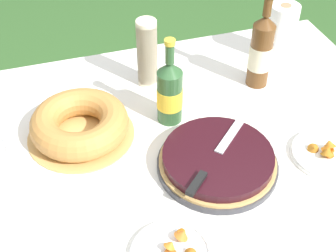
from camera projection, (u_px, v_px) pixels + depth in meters
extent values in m
cube|color=#A87A47|center=(177.00, 145.00, 1.50)|extent=(1.57, 1.11, 0.03)
cylinder|color=#A87A47|center=(287.00, 96.00, 2.24)|extent=(0.06, 0.06, 0.65)
cube|color=white|center=(177.00, 140.00, 1.48)|extent=(1.58, 1.12, 0.00)
cube|color=white|center=(135.00, 60.00, 1.92)|extent=(1.58, 0.00, 0.10)
cylinder|color=#38383D|center=(217.00, 165.00, 1.39)|extent=(0.36, 0.36, 0.02)
cylinder|color=tan|center=(218.00, 161.00, 1.38)|extent=(0.35, 0.35, 0.01)
cylinder|color=black|center=(218.00, 157.00, 1.37)|extent=(0.33, 0.33, 0.03)
cube|color=silver|center=(232.00, 133.00, 1.42)|extent=(0.16, 0.15, 0.00)
cube|color=black|center=(197.00, 183.00, 1.26)|extent=(0.08, 0.08, 0.01)
cylinder|color=tan|center=(81.00, 135.00, 1.50)|extent=(0.34, 0.34, 0.01)
torus|color=#BC7F3D|center=(80.00, 123.00, 1.46)|extent=(0.31, 0.31, 0.09)
cylinder|color=beige|center=(148.00, 72.00, 1.68)|extent=(0.07, 0.07, 0.09)
cylinder|color=beige|center=(148.00, 69.00, 1.67)|extent=(0.07, 0.07, 0.09)
cylinder|color=beige|center=(148.00, 66.00, 1.66)|extent=(0.07, 0.07, 0.09)
cylinder|color=beige|center=(147.00, 63.00, 1.65)|extent=(0.07, 0.07, 0.09)
cylinder|color=beige|center=(147.00, 60.00, 1.64)|extent=(0.07, 0.07, 0.09)
cylinder|color=beige|center=(147.00, 57.00, 1.64)|extent=(0.07, 0.07, 0.09)
cylinder|color=beige|center=(147.00, 53.00, 1.63)|extent=(0.07, 0.07, 0.09)
cylinder|color=beige|center=(147.00, 50.00, 1.62)|extent=(0.07, 0.07, 0.09)
cylinder|color=beige|center=(147.00, 47.00, 1.61)|extent=(0.07, 0.07, 0.09)
cylinder|color=beige|center=(147.00, 44.00, 1.60)|extent=(0.07, 0.07, 0.09)
cylinder|color=beige|center=(147.00, 41.00, 1.59)|extent=(0.07, 0.07, 0.09)
cylinder|color=beige|center=(147.00, 37.00, 1.58)|extent=(0.07, 0.07, 0.09)
cylinder|color=beige|center=(146.00, 34.00, 1.57)|extent=(0.07, 0.07, 0.09)
torus|color=beige|center=(146.00, 21.00, 1.54)|extent=(0.07, 0.07, 0.01)
cylinder|color=#2D562D|center=(170.00, 96.00, 1.50)|extent=(0.08, 0.08, 0.19)
cylinder|color=yellow|center=(170.00, 97.00, 1.50)|extent=(0.08, 0.08, 0.07)
cone|color=#2D562D|center=(170.00, 68.00, 1.42)|extent=(0.08, 0.08, 0.04)
cylinder|color=#2D562D|center=(170.00, 54.00, 1.39)|extent=(0.03, 0.03, 0.06)
cylinder|color=gold|center=(170.00, 42.00, 1.36)|extent=(0.03, 0.03, 0.02)
cylinder|color=brown|center=(260.00, 56.00, 1.63)|extent=(0.08, 0.08, 0.24)
cylinder|color=beige|center=(260.00, 57.00, 1.63)|extent=(0.08, 0.08, 0.09)
cone|color=brown|center=(266.00, 21.00, 1.54)|extent=(0.08, 0.08, 0.04)
cylinder|color=brown|center=(268.00, 7.00, 1.51)|extent=(0.03, 0.03, 0.07)
cylinder|color=white|center=(327.00, 155.00, 1.43)|extent=(0.22, 0.22, 0.01)
torus|color=white|center=(327.00, 153.00, 1.42)|extent=(0.22, 0.22, 0.01)
cone|color=#C7731F|center=(329.00, 143.00, 1.42)|extent=(0.05, 0.05, 0.04)
cone|color=#AA691A|center=(327.00, 151.00, 1.40)|extent=(0.06, 0.06, 0.04)
cone|color=#B55A11|center=(329.00, 153.00, 1.41)|extent=(0.04, 0.04, 0.03)
cone|color=#C16415|center=(328.00, 149.00, 1.41)|extent=(0.05, 0.04, 0.03)
cone|color=#C2540F|center=(332.00, 153.00, 1.41)|extent=(0.03, 0.03, 0.03)
cone|color=#A84E0E|center=(332.00, 150.00, 1.42)|extent=(0.04, 0.04, 0.03)
cone|color=#B1671C|center=(314.00, 148.00, 1.42)|extent=(0.04, 0.04, 0.04)
cone|color=#CB6A23|center=(183.00, 233.00, 1.18)|extent=(0.05, 0.05, 0.04)
cone|color=#BE6814|center=(179.00, 232.00, 1.19)|extent=(0.04, 0.04, 0.03)
cone|color=orange|center=(171.00, 244.00, 1.16)|extent=(0.04, 0.04, 0.04)
cylinder|color=white|center=(281.00, 32.00, 1.77)|extent=(0.11, 0.11, 0.22)
cylinder|color=#9E7A56|center=(286.00, 5.00, 1.69)|extent=(0.04, 0.04, 0.00)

